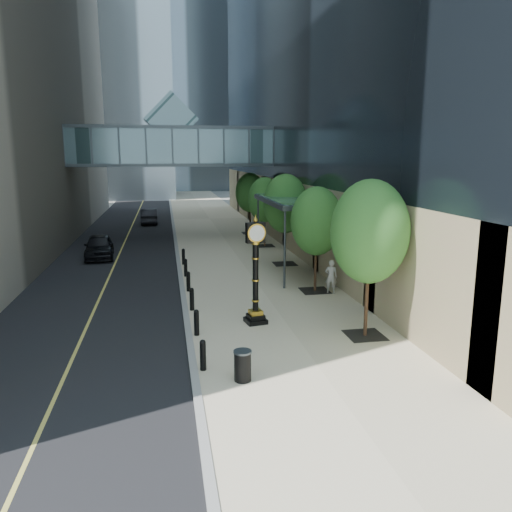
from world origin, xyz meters
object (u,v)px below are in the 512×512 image
Objects in this scene: trash_bin at (243,367)px; street_clock at (256,278)px; pedestrian at (331,277)px; car_far at (149,216)px; car_near at (99,246)px.

street_clock is at bearing 75.54° from trash_bin.
car_far is at bearing -50.51° from pedestrian.
car_far is at bearing 88.94° from street_clock.
car_far is (2.80, 16.88, -0.03)m from car_near.
street_clock is 2.55× the size of pedestrian.
car_far is at bearing 75.81° from car_near.
street_clock is 32.46m from car_far.
car_near is (-6.61, 20.34, 0.29)m from trash_bin.
car_near reaches higher than trash_bin.
car_far reaches higher than trash_bin.
pedestrian reaches higher than car_far.
car_near is at bearing 78.32° from car_far.
car_near is at bearing -21.89° from pedestrian.
street_clock reaches higher than car_near.
car_near is (-7.95, 15.15, -1.13)m from street_clock.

